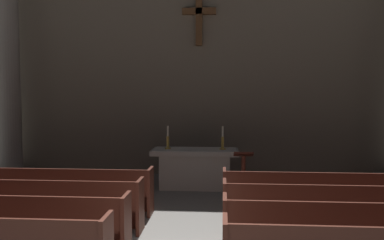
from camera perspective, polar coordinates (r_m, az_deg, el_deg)
pew_left_row_2 at (r=7.23m, az=-24.59°, el=-12.62°), size 3.95×0.50×0.95m
pew_left_row_3 at (r=8.14m, az=-20.94°, el=-10.65°), size 3.95×0.50×0.95m
pew_left_row_4 at (r=9.07m, az=-18.06°, el=-9.05°), size 3.95×0.50×0.95m
pew_right_row_2 at (r=6.68m, az=21.94°, el=-13.93°), size 3.95×0.50×0.95m
pew_right_row_3 at (r=7.65m, az=19.49°, el=-11.56°), size 3.95×0.50×0.95m
pew_right_row_4 at (r=8.64m, az=17.63°, el=-9.70°), size 3.95×0.50×0.95m
column_left_fourth at (r=13.07m, az=-24.03°, el=8.42°), size 1.06×1.06×7.32m
altar at (r=10.73m, az=0.42°, el=-6.51°), size 2.20×0.90×1.01m
candlestick_left at (r=10.70m, az=-3.33°, el=-2.98°), size 0.16×0.16×0.59m
candlestick_right at (r=10.61m, az=4.20°, el=-3.04°), size 0.16×0.16×0.59m
apse_with_cross at (r=12.54m, az=1.02°, el=11.58°), size 12.00×0.43×8.28m
lectern at (r=9.54m, az=7.03°, el=-7.80°), size 0.44×0.36×1.15m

